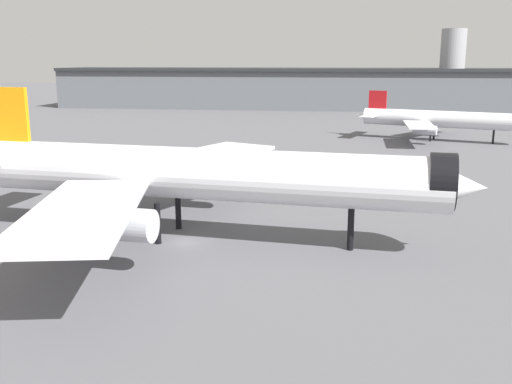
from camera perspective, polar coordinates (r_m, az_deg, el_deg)
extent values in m
plane|color=#56565B|center=(69.49, -6.90, -4.91)|extent=(900.00, 900.00, 0.00)
cylinder|color=white|center=(69.55, -6.38, 1.82)|extent=(59.33, 14.58, 6.06)
cone|color=white|center=(65.38, 18.64, 0.52)|extent=(7.46, 6.85, 5.94)
cylinder|color=black|center=(65.20, 17.60, 0.97)|extent=(3.59, 6.46, 6.12)
cube|color=white|center=(86.31, -5.39, 3.46)|extent=(20.27, 28.02, 0.49)
cylinder|color=#B7BAC1|center=(83.23, -5.18, 1.72)|extent=(8.67, 4.50, 3.34)
cube|color=white|center=(57.28, -16.41, -1.78)|extent=(13.77, 27.79, 0.49)
cylinder|color=#B7BAC1|center=(59.79, -13.57, -2.99)|extent=(8.67, 4.50, 3.34)
cube|color=orange|center=(80.96, -23.23, 5.88)|extent=(7.10, 1.63, 9.70)
cube|color=white|center=(87.63, -20.92, 3.72)|extent=(6.80, 11.29, 0.36)
cylinder|color=black|center=(66.70, 9.15, -3.56)|extent=(0.73, 0.73, 4.85)
cylinder|color=black|center=(74.69, -7.54, -1.74)|extent=(0.73, 0.73, 4.85)
cylinder|color=black|center=(69.03, -9.50, -3.02)|extent=(0.73, 0.73, 4.85)
cylinder|color=silver|center=(161.68, 17.50, 6.74)|extent=(39.46, 18.92, 4.35)
cone|color=silver|center=(166.40, 10.55, 7.26)|extent=(6.77, 5.91, 4.13)
cube|color=silver|center=(173.38, 17.14, 6.95)|extent=(16.66, 18.27, 0.35)
cylinder|color=#B7BAC1|center=(171.20, 17.29, 6.39)|extent=(6.18, 4.31, 2.39)
cube|color=silver|center=(151.26, 15.54, 6.28)|extent=(7.60, 18.67, 0.35)
cylinder|color=#B7BAC1|center=(153.36, 16.04, 5.79)|extent=(6.18, 4.31, 2.39)
cube|color=red|center=(165.20, 11.69, 8.39)|extent=(4.70, 2.19, 6.96)
cube|color=silver|center=(170.21, 11.82, 7.48)|extent=(6.08, 8.15, 0.26)
cube|color=silver|center=(161.13, 10.89, 7.23)|extent=(6.08, 8.15, 0.26)
cylinder|color=black|center=(160.37, 21.99, 4.95)|extent=(0.52, 0.52, 3.48)
cylinder|color=black|center=(164.69, 16.85, 5.51)|extent=(0.52, 0.52, 3.48)
cylinder|color=black|center=(160.23, 16.54, 5.34)|extent=(0.52, 0.52, 3.48)
cube|color=slate|center=(258.31, 4.35, 9.84)|extent=(210.61, 36.07, 15.96)
cube|color=#232628|center=(258.02, 4.38, 11.75)|extent=(210.72, 38.86, 1.20)
cylinder|color=#939399|center=(261.28, 18.43, 11.15)|extent=(10.06, 10.06, 33.03)
cube|color=black|center=(106.53, -17.69, 1.13)|extent=(4.15, 5.96, 0.35)
cube|color=#232833|center=(107.97, -17.70, 1.81)|extent=(2.94, 2.89, 1.60)
cube|color=#1E2D38|center=(108.89, -17.69, 2.07)|extent=(1.83, 0.78, 0.80)
cube|color=#232833|center=(105.32, -17.76, 1.71)|extent=(3.35, 3.91, 2.20)
cylinder|color=black|center=(108.51, -18.26, 1.20)|extent=(0.59, 0.94, 0.90)
cylinder|color=black|center=(108.41, -17.05, 1.28)|extent=(0.59, 0.94, 0.90)
cylinder|color=black|center=(104.74, -18.35, 0.80)|extent=(0.59, 0.94, 0.90)
cylinder|color=black|center=(104.63, -17.09, 0.87)|extent=(0.59, 0.94, 0.90)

